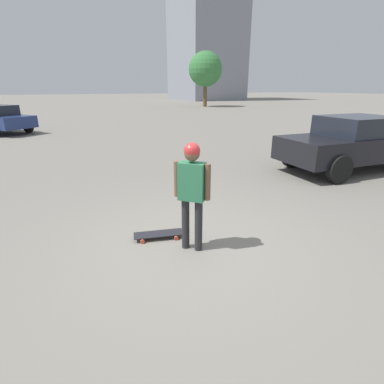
{
  "coord_description": "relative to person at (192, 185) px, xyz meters",
  "views": [
    {
      "loc": [
        1.74,
        3.59,
        2.3
      ],
      "look_at": [
        0.0,
        0.0,
        0.9
      ],
      "focal_mm": 28.0,
      "sensor_mm": 36.0,
      "label": 1
    }
  ],
  "objects": [
    {
      "name": "car_parked_near",
      "position": [
        -6.11,
        -2.08,
        -0.2
      ],
      "size": [
        4.31,
        2.15,
        1.54
      ],
      "rotation": [
        0.0,
        0.0,
        -0.07
      ],
      "color": "black",
      "rests_on": "ground_plane"
    },
    {
      "name": "building_block_distant",
      "position": [
        -27.3,
        -50.38,
        10.51
      ],
      "size": [
        10.69,
        12.66,
        23.03
      ],
      "color": "gray",
      "rests_on": "ground_plane"
    },
    {
      "name": "tree_distant",
      "position": [
        -16.55,
        -30.52,
        3.31
      ],
      "size": [
        4.03,
        4.03,
        6.36
      ],
      "color": "brown",
      "rests_on": "ground_plane"
    },
    {
      "name": "ground_plane",
      "position": [
        0.0,
        0.0,
        -1.0
      ],
      "size": [
        220.0,
        220.0,
        0.0
      ],
      "primitive_type": "plane",
      "color": "gray"
    },
    {
      "name": "person",
      "position": [
        0.0,
        0.0,
        0.0
      ],
      "size": [
        0.4,
        0.41,
        1.6
      ],
      "rotation": [
        0.0,
        0.0,
        2.35
      ],
      "color": "#262628",
      "rests_on": "ground_plane"
    },
    {
      "name": "skateboard",
      "position": [
        0.34,
        -0.53,
        -0.94
      ],
      "size": [
        0.82,
        0.43,
        0.08
      ],
      "rotation": [
        0.0,
        0.0,
        -0.24
      ],
      "color": "#232328",
      "rests_on": "ground_plane"
    }
  ]
}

